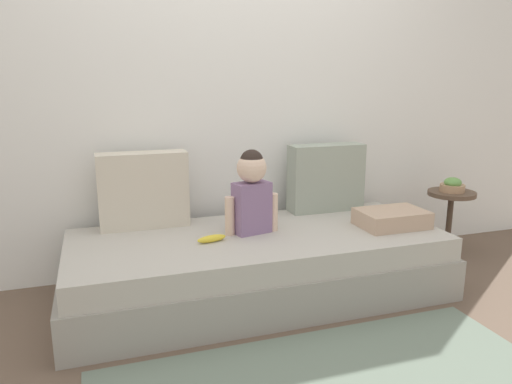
{
  "coord_description": "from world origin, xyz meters",
  "views": [
    {
      "loc": [
        -0.86,
        -2.55,
        1.26
      ],
      "look_at": [
        -0.01,
        0.0,
        0.63
      ],
      "focal_mm": 34.21,
      "sensor_mm": 36.0,
      "label": 1
    }
  ],
  "objects_px": {
    "side_table": "(450,208)",
    "fruit_bowl": "(452,186)",
    "toddler": "(252,189)",
    "couch": "(258,265)",
    "throw_pillow_right": "(326,178)",
    "throw_pillow_left": "(143,190)",
    "folded_blanket": "(392,218)",
    "banana": "(212,239)"
  },
  "relations": [
    {
      "from": "throw_pillow_left",
      "to": "banana",
      "type": "bearing_deg",
      "value": -52.54
    },
    {
      "from": "banana",
      "to": "side_table",
      "type": "xyz_separation_m",
      "value": [
        1.79,
        0.23,
        -0.03
      ]
    },
    {
      "from": "fruit_bowl",
      "to": "folded_blanket",
      "type": "bearing_deg",
      "value": -156.72
    },
    {
      "from": "throw_pillow_left",
      "to": "folded_blanket",
      "type": "xyz_separation_m",
      "value": [
        1.42,
        -0.47,
        -0.18
      ]
    },
    {
      "from": "couch",
      "to": "side_table",
      "type": "height_order",
      "value": "side_table"
    },
    {
      "from": "banana",
      "to": "fruit_bowl",
      "type": "xyz_separation_m",
      "value": [
        1.79,
        0.23,
        0.12
      ]
    },
    {
      "from": "couch",
      "to": "banana",
      "type": "distance_m",
      "value": 0.36
    },
    {
      "from": "couch",
      "to": "banana",
      "type": "xyz_separation_m",
      "value": [
        -0.29,
        -0.05,
        0.21
      ]
    },
    {
      "from": "throw_pillow_right",
      "to": "folded_blanket",
      "type": "relative_size",
      "value": 1.27
    },
    {
      "from": "throw_pillow_right",
      "to": "side_table",
      "type": "height_order",
      "value": "throw_pillow_right"
    },
    {
      "from": "throw_pillow_left",
      "to": "side_table",
      "type": "distance_m",
      "value": 2.12
    },
    {
      "from": "throw_pillow_right",
      "to": "side_table",
      "type": "distance_m",
      "value": 0.94
    },
    {
      "from": "side_table",
      "to": "folded_blanket",
      "type": "bearing_deg",
      "value": -156.72
    },
    {
      "from": "couch",
      "to": "throw_pillow_right",
      "type": "xyz_separation_m",
      "value": [
        0.6,
        0.36,
        0.42
      ]
    },
    {
      "from": "couch",
      "to": "toddler",
      "type": "distance_m",
      "value": 0.45
    },
    {
      "from": "toddler",
      "to": "couch",
      "type": "bearing_deg",
      "value": -56.98
    },
    {
      "from": "toddler",
      "to": "folded_blanket",
      "type": "relative_size",
      "value": 1.22
    },
    {
      "from": "toddler",
      "to": "side_table",
      "type": "height_order",
      "value": "toddler"
    },
    {
      "from": "side_table",
      "to": "fruit_bowl",
      "type": "height_order",
      "value": "fruit_bowl"
    },
    {
      "from": "banana",
      "to": "fruit_bowl",
      "type": "relative_size",
      "value": 1.01
    },
    {
      "from": "folded_blanket",
      "to": "throw_pillow_left",
      "type": "bearing_deg",
      "value": 161.62
    },
    {
      "from": "throw_pillow_right",
      "to": "throw_pillow_left",
      "type": "bearing_deg",
      "value": 180.0
    },
    {
      "from": "throw_pillow_left",
      "to": "folded_blanket",
      "type": "height_order",
      "value": "throw_pillow_left"
    },
    {
      "from": "throw_pillow_right",
      "to": "banana",
      "type": "xyz_separation_m",
      "value": [
        -0.89,
        -0.41,
        -0.2
      ]
    },
    {
      "from": "folded_blanket",
      "to": "fruit_bowl",
      "type": "distance_m",
      "value": 0.75
    },
    {
      "from": "toddler",
      "to": "banana",
      "type": "distance_m",
      "value": 0.37
    },
    {
      "from": "side_table",
      "to": "fruit_bowl",
      "type": "distance_m",
      "value": 0.16
    },
    {
      "from": "throw_pillow_left",
      "to": "couch",
      "type": "bearing_deg",
      "value": -30.65
    },
    {
      "from": "banana",
      "to": "toddler",
      "type": "bearing_deg",
      "value": 19.71
    },
    {
      "from": "toddler",
      "to": "throw_pillow_left",
      "type": "bearing_deg",
      "value": 151.17
    },
    {
      "from": "couch",
      "to": "fruit_bowl",
      "type": "distance_m",
      "value": 1.55
    },
    {
      "from": "folded_blanket",
      "to": "couch",
      "type": "bearing_deg",
      "value": 172.03
    },
    {
      "from": "throw_pillow_left",
      "to": "fruit_bowl",
      "type": "relative_size",
      "value": 3.11
    },
    {
      "from": "throw_pillow_left",
      "to": "fruit_bowl",
      "type": "height_order",
      "value": "throw_pillow_left"
    },
    {
      "from": "couch",
      "to": "toddler",
      "type": "relative_size",
      "value": 4.5
    },
    {
      "from": "couch",
      "to": "banana",
      "type": "bearing_deg",
      "value": -169.31
    },
    {
      "from": "throw_pillow_right",
      "to": "toddler",
      "type": "height_order",
      "value": "toddler"
    },
    {
      "from": "toddler",
      "to": "folded_blanket",
      "type": "bearing_deg",
      "value": -10.35
    },
    {
      "from": "side_table",
      "to": "fruit_bowl",
      "type": "relative_size",
      "value": 2.85
    },
    {
      "from": "banana",
      "to": "folded_blanket",
      "type": "bearing_deg",
      "value": -3.11
    },
    {
      "from": "couch",
      "to": "fruit_bowl",
      "type": "xyz_separation_m",
      "value": [
        1.5,
        0.18,
        0.34
      ]
    },
    {
      "from": "couch",
      "to": "toddler",
      "type": "height_order",
      "value": "toddler"
    }
  ]
}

